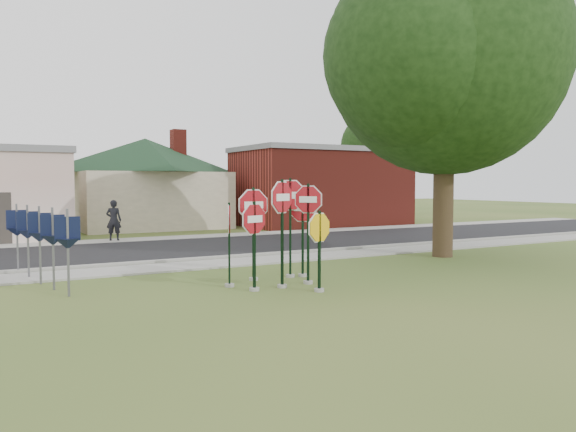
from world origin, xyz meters
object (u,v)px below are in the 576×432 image
pedestrian (114,220)px  stop_sign_center (282,217)px  stop_sign_yellow (319,242)px  oak_tree (446,55)px  stop_sign_left (254,234)px

pedestrian → stop_sign_center: bearing=118.8°
stop_sign_yellow → pedestrian: size_ratio=1.13×
stop_sign_yellow → oak_tree: bearing=24.6°
stop_sign_center → pedestrian: (-1.28, 13.15, -0.80)m
stop_sign_left → pedestrian: size_ratio=1.26×
stop_sign_center → oak_tree: 9.64m
stop_sign_center → stop_sign_yellow: 1.18m
stop_sign_center → stop_sign_yellow: (0.52, -0.88, -0.58)m
stop_sign_left → oak_tree: oak_tree is taller
stop_sign_yellow → oak_tree: 9.83m
stop_sign_left → pedestrian: 13.20m
stop_sign_left → stop_sign_center: bearing=2.8°
oak_tree → stop_sign_left: bearing=-163.9°
stop_sign_left → pedestrian: bearing=92.2°
stop_sign_center → pedestrian: stop_sign_center is taller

